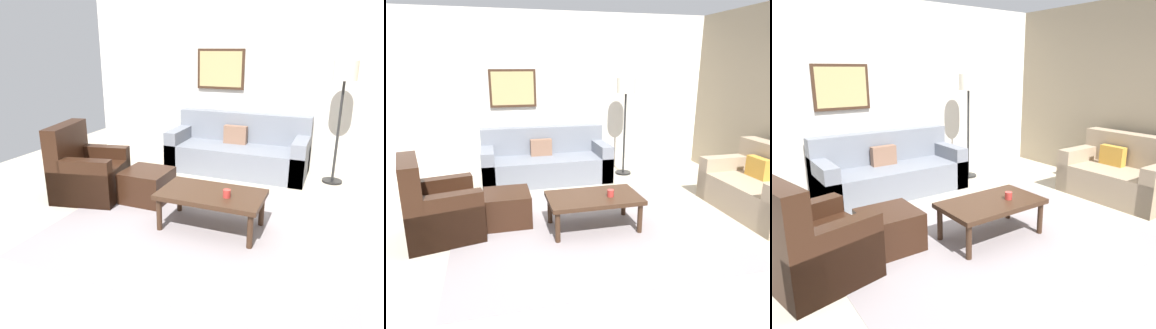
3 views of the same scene
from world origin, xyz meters
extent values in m
plane|color=#B2A893|center=(0.00, 0.00, 0.00)|extent=(8.00, 8.00, 0.00)
cube|color=silver|center=(0.00, 2.60, 1.40)|extent=(6.00, 0.12, 2.80)
cube|color=gray|center=(0.00, 0.00, 0.00)|extent=(3.13, 2.53, 0.01)
cube|color=slate|center=(-0.18, 2.00, 0.21)|extent=(2.12, 0.89, 0.42)
cube|color=slate|center=(-0.18, 2.33, 0.44)|extent=(2.12, 0.24, 0.88)
cube|color=slate|center=(-1.14, 2.00, 0.31)|extent=(0.20, 0.89, 0.62)
cube|color=slate|center=(0.78, 2.00, 0.31)|extent=(0.20, 0.89, 0.62)
cube|color=brown|center=(-0.25, 2.11, 0.56)|extent=(0.36, 0.12, 0.28)
cube|color=black|center=(-1.65, 0.29, 0.22)|extent=(0.96, 0.96, 0.44)
cube|color=black|center=(-1.94, 0.23, 0.47)|extent=(0.37, 0.82, 0.95)
cube|color=black|center=(-1.58, -0.02, 0.30)|extent=(0.82, 0.33, 0.60)
cube|color=black|center=(-1.72, 0.61, 0.30)|extent=(0.82, 0.33, 0.60)
cube|color=black|center=(-0.92, 0.46, 0.20)|extent=(0.56, 0.56, 0.40)
cylinder|color=#382316|center=(-0.41, -0.20, 0.18)|extent=(0.06, 0.06, 0.36)
cylinder|color=#382316|center=(0.57, -0.20, 0.18)|extent=(0.06, 0.06, 0.36)
cylinder|color=#382316|center=(-0.41, 0.32, 0.18)|extent=(0.06, 0.06, 0.36)
cylinder|color=#382316|center=(0.57, 0.32, 0.18)|extent=(0.06, 0.06, 0.36)
cube|color=#382316|center=(0.08, 0.06, 0.39)|extent=(1.10, 0.64, 0.05)
cylinder|color=#B2332D|center=(0.27, -0.01, 0.45)|extent=(0.08, 0.08, 0.08)
cylinder|color=black|center=(1.24, 2.05, 0.01)|extent=(0.28, 0.28, 0.03)
cylinder|color=#262626|center=(1.24, 2.05, 0.72)|extent=(0.04, 0.04, 1.45)
cylinder|color=beige|center=(1.24, 2.05, 1.58)|extent=(0.32, 0.32, 0.26)
cube|color=#382316|center=(-0.65, 2.52, 1.53)|extent=(0.79, 0.04, 0.64)
cube|color=tan|center=(-0.65, 2.50, 1.53)|extent=(0.71, 0.01, 0.56)
camera|label=1|loc=(1.25, -3.31, 1.87)|focal=34.04mm
camera|label=2|loc=(-1.04, -3.66, 1.90)|focal=32.52mm
camera|label=3|loc=(-2.28, -2.73, 1.78)|focal=33.84mm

